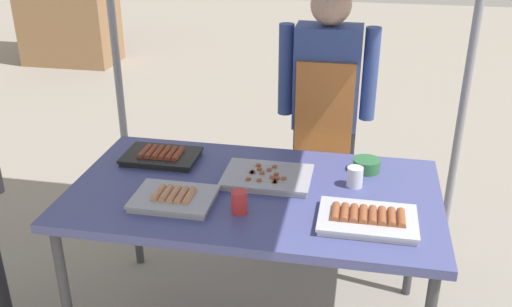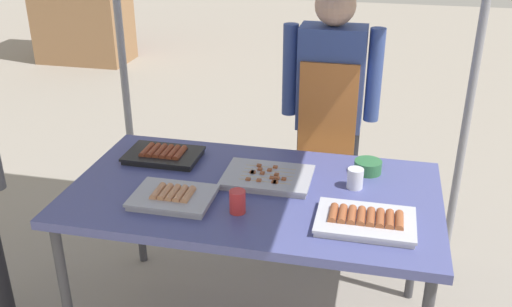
{
  "view_description": "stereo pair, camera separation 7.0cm",
  "coord_description": "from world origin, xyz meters",
  "px_view_note": "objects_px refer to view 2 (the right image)",
  "views": [
    {
      "loc": [
        0.43,
        -2.16,
        1.94
      ],
      "look_at": [
        0.0,
        0.05,
        0.9
      ],
      "focal_mm": 40.36,
      "sensor_mm": 36.0,
      "label": 1
    },
    {
      "loc": [
        0.5,
        -2.15,
        1.94
      ],
      "look_at": [
        0.0,
        0.05,
        0.9
      ],
      "focal_mm": 40.36,
      "sensor_mm": 36.0,
      "label": 2
    }
  ],
  "objects_px": {
    "drink_cup_near_edge": "(237,202)",
    "vendor_woman": "(330,104)",
    "tray_spring_rolls": "(365,221)",
    "tray_pork_links": "(164,155)",
    "stall_table": "(253,200)",
    "tray_grilled_sausages": "(173,197)",
    "drink_cup_by_wok": "(355,178)",
    "condiment_bowl": "(368,167)",
    "tray_meat_skewers": "(268,177)"
  },
  "relations": [
    {
      "from": "stall_table",
      "to": "vendor_woman",
      "type": "distance_m",
      "value": 0.83
    },
    {
      "from": "tray_grilled_sausages",
      "to": "vendor_woman",
      "type": "height_order",
      "value": "vendor_woman"
    },
    {
      "from": "stall_table",
      "to": "vendor_woman",
      "type": "bearing_deg",
      "value": 72.41
    },
    {
      "from": "tray_meat_skewers",
      "to": "drink_cup_by_wok",
      "type": "bearing_deg",
      "value": 3.02
    },
    {
      "from": "stall_table",
      "to": "tray_meat_skewers",
      "type": "bearing_deg",
      "value": 65.32
    },
    {
      "from": "tray_grilled_sausages",
      "to": "tray_pork_links",
      "type": "distance_m",
      "value": 0.43
    },
    {
      "from": "drink_cup_by_wok",
      "to": "tray_grilled_sausages",
      "type": "bearing_deg",
      "value": -158.54
    },
    {
      "from": "drink_cup_by_wok",
      "to": "tray_spring_rolls",
      "type": "bearing_deg",
      "value": -78.58
    },
    {
      "from": "tray_pork_links",
      "to": "drink_cup_by_wok",
      "type": "distance_m",
      "value": 0.93
    },
    {
      "from": "vendor_woman",
      "to": "tray_spring_rolls",
      "type": "bearing_deg",
      "value": 104.5
    },
    {
      "from": "tray_spring_rolls",
      "to": "vendor_woman",
      "type": "relative_size",
      "value": 0.25
    },
    {
      "from": "tray_grilled_sausages",
      "to": "tray_meat_skewers",
      "type": "height_order",
      "value": "tray_grilled_sausages"
    },
    {
      "from": "tray_meat_skewers",
      "to": "drink_cup_by_wok",
      "type": "relative_size",
      "value": 4.31
    },
    {
      "from": "condiment_bowl",
      "to": "drink_cup_by_wok",
      "type": "bearing_deg",
      "value": -106.42
    },
    {
      "from": "tray_spring_rolls",
      "to": "drink_cup_by_wok",
      "type": "relative_size",
      "value": 4.22
    },
    {
      "from": "tray_grilled_sausages",
      "to": "tray_meat_skewers",
      "type": "bearing_deg",
      "value": 37.53
    },
    {
      "from": "tray_pork_links",
      "to": "condiment_bowl",
      "type": "distance_m",
      "value": 0.97
    },
    {
      "from": "tray_meat_skewers",
      "to": "tray_spring_rolls",
      "type": "bearing_deg",
      "value": -32.68
    },
    {
      "from": "drink_cup_by_wok",
      "to": "vendor_woman",
      "type": "height_order",
      "value": "vendor_woman"
    },
    {
      "from": "stall_table",
      "to": "condiment_bowl",
      "type": "distance_m",
      "value": 0.56
    },
    {
      "from": "tray_grilled_sausages",
      "to": "condiment_bowl",
      "type": "relative_size",
      "value": 2.67
    },
    {
      "from": "stall_table",
      "to": "vendor_woman",
      "type": "xyz_separation_m",
      "value": [
        0.24,
        0.76,
        0.19
      ]
    },
    {
      "from": "tray_pork_links",
      "to": "vendor_woman",
      "type": "relative_size",
      "value": 0.23
    },
    {
      "from": "drink_cup_near_edge",
      "to": "vendor_woman",
      "type": "distance_m",
      "value": 1.0
    },
    {
      "from": "stall_table",
      "to": "drink_cup_near_edge",
      "type": "distance_m",
      "value": 0.23
    },
    {
      "from": "tray_spring_rolls",
      "to": "tray_grilled_sausages",
      "type": "bearing_deg",
      "value": 178.68
    },
    {
      "from": "tray_spring_rolls",
      "to": "drink_cup_near_edge",
      "type": "xyz_separation_m",
      "value": [
        -0.51,
        -0.01,
        0.03
      ]
    },
    {
      "from": "tray_spring_rolls",
      "to": "condiment_bowl",
      "type": "bearing_deg",
      "value": 91.69
    },
    {
      "from": "stall_table",
      "to": "tray_grilled_sausages",
      "type": "distance_m",
      "value": 0.36
    },
    {
      "from": "tray_spring_rolls",
      "to": "tray_pork_links",
      "type": "bearing_deg",
      "value": 157.8
    },
    {
      "from": "tray_meat_skewers",
      "to": "drink_cup_near_edge",
      "type": "xyz_separation_m",
      "value": [
        -0.06,
        -0.3,
        0.03
      ]
    },
    {
      "from": "tray_meat_skewers",
      "to": "vendor_woman",
      "type": "distance_m",
      "value": 0.71
    },
    {
      "from": "tray_grilled_sausages",
      "to": "drink_cup_near_edge",
      "type": "bearing_deg",
      "value": -5.73
    },
    {
      "from": "tray_grilled_sausages",
      "to": "drink_cup_by_wok",
      "type": "bearing_deg",
      "value": 21.46
    },
    {
      "from": "drink_cup_near_edge",
      "to": "vendor_woman",
      "type": "bearing_deg",
      "value": 74.84
    },
    {
      "from": "vendor_woman",
      "to": "drink_cup_near_edge",
      "type": "bearing_deg",
      "value": 74.84
    },
    {
      "from": "drink_cup_near_edge",
      "to": "drink_cup_by_wok",
      "type": "relative_size",
      "value": 1.07
    },
    {
      "from": "stall_table",
      "to": "tray_spring_rolls",
      "type": "xyz_separation_m",
      "value": [
        0.49,
        -0.19,
        0.07
      ]
    },
    {
      "from": "drink_cup_near_edge",
      "to": "tray_pork_links",
      "type": "bearing_deg",
      "value": 139.1
    },
    {
      "from": "tray_grilled_sausages",
      "to": "vendor_woman",
      "type": "bearing_deg",
      "value": 59.72
    },
    {
      "from": "stall_table",
      "to": "tray_grilled_sausages",
      "type": "relative_size",
      "value": 4.77
    },
    {
      "from": "tray_spring_rolls",
      "to": "vendor_woman",
      "type": "xyz_separation_m",
      "value": [
        -0.25,
        0.96,
        0.12
      ]
    },
    {
      "from": "tray_meat_skewers",
      "to": "drink_cup_near_edge",
      "type": "relative_size",
      "value": 4.04
    },
    {
      "from": "tray_meat_skewers",
      "to": "drink_cup_by_wok",
      "type": "distance_m",
      "value": 0.39
    },
    {
      "from": "tray_meat_skewers",
      "to": "condiment_bowl",
      "type": "relative_size",
      "value": 3.11
    },
    {
      "from": "stall_table",
      "to": "tray_pork_links",
      "type": "height_order",
      "value": "tray_pork_links"
    },
    {
      "from": "tray_grilled_sausages",
      "to": "tray_pork_links",
      "type": "bearing_deg",
      "value": 116.42
    },
    {
      "from": "tray_meat_skewers",
      "to": "tray_spring_rolls",
      "type": "height_order",
      "value": "tray_spring_rolls"
    },
    {
      "from": "tray_grilled_sausages",
      "to": "drink_cup_near_edge",
      "type": "xyz_separation_m",
      "value": [
        0.29,
        -0.03,
        0.03
      ]
    },
    {
      "from": "tray_grilled_sausages",
      "to": "drink_cup_by_wok",
      "type": "height_order",
      "value": "drink_cup_by_wok"
    }
  ]
}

